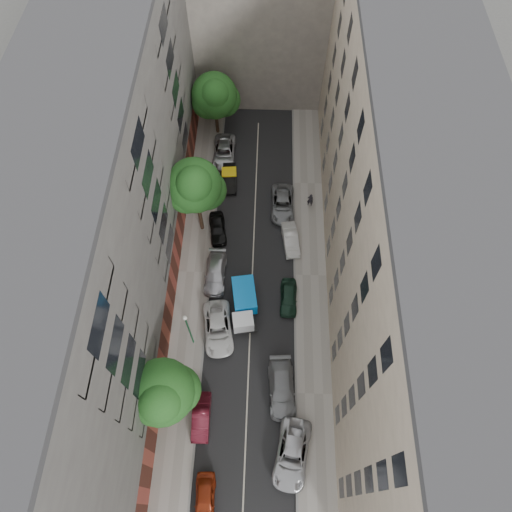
{
  "coord_description": "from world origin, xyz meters",
  "views": [
    {
      "loc": [
        0.98,
        -19.82,
        38.47
      ],
      "look_at": [
        0.39,
        -1.41,
        6.0
      ],
      "focal_mm": 32.0,
      "sensor_mm": 36.0,
      "label": 1
    }
  ],
  "objects_px": {
    "car_left_6": "(224,152)",
    "pedestrian": "(310,200)",
    "car_right_2": "(289,297)",
    "car_right_4": "(282,204)",
    "lamp_post": "(188,327)",
    "car_left_5": "(230,178)",
    "tree_mid": "(196,188)",
    "car_right_0": "(292,454)",
    "car_left_1": "(201,417)",
    "tree_far": "(215,97)",
    "car_left_3": "(216,273)",
    "car_left_4": "(218,228)",
    "car_right_1": "(282,388)",
    "car_left_0": "(205,499)",
    "tree_near": "(163,394)",
    "car_right_3": "(291,239)",
    "car_left_2": "(218,328)",
    "tarp_truck": "(244,304)"
  },
  "relations": [
    {
      "from": "car_right_1",
      "to": "tree_far",
      "type": "bearing_deg",
      "value": 100.17
    },
    {
      "from": "car_right_3",
      "to": "tree_mid",
      "type": "relative_size",
      "value": 0.41
    },
    {
      "from": "tree_near",
      "to": "tree_mid",
      "type": "relative_size",
      "value": 0.85
    },
    {
      "from": "car_right_0",
      "to": "lamp_post",
      "type": "xyz_separation_m",
      "value": [
        -8.5,
        8.84,
        3.02
      ]
    },
    {
      "from": "car_left_5",
      "to": "tree_mid",
      "type": "xyz_separation_m",
      "value": [
        -2.3,
        -6.11,
        6.08
      ]
    },
    {
      "from": "car_left_3",
      "to": "car_left_1",
      "type": "bearing_deg",
      "value": -89.35
    },
    {
      "from": "car_left_0",
      "to": "car_left_1",
      "type": "height_order",
      "value": "car_left_1"
    },
    {
      "from": "car_left_6",
      "to": "lamp_post",
      "type": "xyz_separation_m",
      "value": [
        -1.3,
        -21.5,
        3.06
      ]
    },
    {
      "from": "car_right_4",
      "to": "lamp_post",
      "type": "distance_m",
      "value": 16.88
    },
    {
      "from": "car_left_3",
      "to": "car_left_0",
      "type": "bearing_deg",
      "value": -86.66
    },
    {
      "from": "car_left_1",
      "to": "car_right_2",
      "type": "xyz_separation_m",
      "value": [
        6.99,
        10.62,
        0.0
      ]
    },
    {
      "from": "car_left_1",
      "to": "car_left_3",
      "type": "relative_size",
      "value": 0.83
    },
    {
      "from": "car_right_0",
      "to": "car_right_1",
      "type": "xyz_separation_m",
      "value": [
        -0.8,
        4.94,
        0.0
      ]
    },
    {
      "from": "tree_near",
      "to": "pedestrian",
      "type": "xyz_separation_m",
      "value": [
        11.47,
        20.77,
        -4.52
      ]
    },
    {
      "from": "car_left_3",
      "to": "car_right_2",
      "type": "relative_size",
      "value": 1.25
    },
    {
      "from": "car_right_0",
      "to": "tree_near",
      "type": "distance_m",
      "value": 11.05
    },
    {
      "from": "car_left_4",
      "to": "car_right_1",
      "type": "height_order",
      "value": "car_right_1"
    },
    {
      "from": "tarp_truck",
      "to": "car_left_4",
      "type": "bearing_deg",
      "value": 100.93
    },
    {
      "from": "car_left_3",
      "to": "car_left_5",
      "type": "distance_m",
      "value": 11.38
    },
    {
      "from": "car_right_1",
      "to": "pedestrian",
      "type": "height_order",
      "value": "pedestrian"
    },
    {
      "from": "lamp_post",
      "to": "car_left_2",
      "type": "bearing_deg",
      "value": 27.69
    },
    {
      "from": "tree_near",
      "to": "pedestrian",
      "type": "relative_size",
      "value": 4.68
    },
    {
      "from": "car_right_4",
      "to": "tree_near",
      "type": "bearing_deg",
      "value": -113.44
    },
    {
      "from": "car_right_3",
      "to": "tree_near",
      "type": "xyz_separation_m",
      "value": [
        -9.46,
        -16.21,
        4.88
      ]
    },
    {
      "from": "tarp_truck",
      "to": "car_right_2",
      "type": "distance_m",
      "value": 4.15
    },
    {
      "from": "car_right_0",
      "to": "pedestrian",
      "type": "relative_size",
      "value": 3.1
    },
    {
      "from": "car_left_5",
      "to": "tree_near",
      "type": "relative_size",
      "value": 0.48
    },
    {
      "from": "car_right_1",
      "to": "lamp_post",
      "type": "relative_size",
      "value": 0.89
    },
    {
      "from": "tarp_truck",
      "to": "lamp_post",
      "type": "height_order",
      "value": "lamp_post"
    },
    {
      "from": "car_left_0",
      "to": "tree_mid",
      "type": "xyz_separation_m",
      "value": [
        -2.3,
        23.89,
        6.09
      ]
    },
    {
      "from": "car_left_6",
      "to": "lamp_post",
      "type": "distance_m",
      "value": 21.76
    },
    {
      "from": "car_left_1",
      "to": "tree_far",
      "type": "height_order",
      "value": "tree_far"
    },
    {
      "from": "car_right_2",
      "to": "car_right_4",
      "type": "height_order",
      "value": "car_right_4"
    },
    {
      "from": "car_left_5",
      "to": "tree_far",
      "type": "xyz_separation_m",
      "value": [
        -1.7,
        7.06,
        4.51
      ]
    },
    {
      "from": "tarp_truck",
      "to": "car_left_1",
      "type": "bearing_deg",
      "value": -116.37
    },
    {
      "from": "car_right_1",
      "to": "tree_far",
      "type": "distance_m",
      "value": 30.09
    },
    {
      "from": "car_left_6",
      "to": "pedestrian",
      "type": "height_order",
      "value": "pedestrian"
    },
    {
      "from": "car_left_3",
      "to": "car_right_4",
      "type": "relative_size",
      "value": 0.95
    },
    {
      "from": "car_right_0",
      "to": "tree_near",
      "type": "relative_size",
      "value": 0.66
    },
    {
      "from": "tree_far",
      "to": "lamp_post",
      "type": "relative_size",
      "value": 1.32
    },
    {
      "from": "car_left_6",
      "to": "car_right_3",
      "type": "xyz_separation_m",
      "value": [
        7.2,
        -11.0,
        -0.06
      ]
    },
    {
      "from": "car_left_6",
      "to": "lamp_post",
      "type": "height_order",
      "value": "lamp_post"
    },
    {
      "from": "car_left_1",
      "to": "tree_mid",
      "type": "bearing_deg",
      "value": 93.85
    },
    {
      "from": "car_right_2",
      "to": "car_left_1",
      "type": "bearing_deg",
      "value": -122.13
    },
    {
      "from": "car_left_1",
      "to": "car_right_4",
      "type": "relative_size",
      "value": 0.79
    },
    {
      "from": "car_left_4",
      "to": "car_right_4",
      "type": "xyz_separation_m",
      "value": [
        6.4,
        3.14,
        0.03
      ]
    },
    {
      "from": "car_right_4",
      "to": "car_left_0",
      "type": "bearing_deg",
      "value": -102.26
    },
    {
      "from": "car_right_1",
      "to": "car_left_5",
      "type": "bearing_deg",
      "value": 100.37
    },
    {
      "from": "tree_mid",
      "to": "lamp_post",
      "type": "xyz_separation_m",
      "value": [
        0.2,
        -11.79,
        -2.96
      ]
    },
    {
      "from": "car_left_2",
      "to": "car_right_4",
      "type": "height_order",
      "value": "car_left_2"
    }
  ]
}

